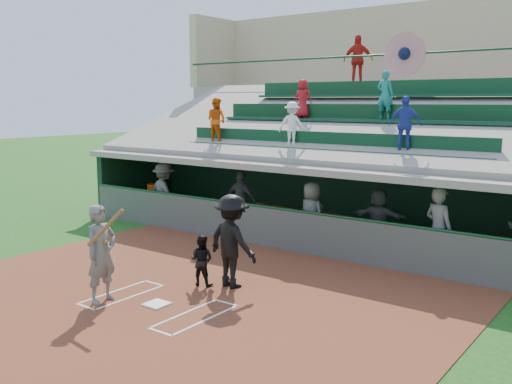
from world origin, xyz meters
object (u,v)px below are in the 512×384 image
Objects in this scene: water_cooler at (153,190)px; home_plate at (157,304)px; batter_at_plate at (101,253)px; catcher at (202,260)px; white_table at (157,205)px.

home_plate is at bearing -43.01° from water_cooler.
water_cooler is at bearing 130.18° from batter_at_plate.
catcher is 2.79× the size of water_cooler.
home_plate is 0.39× the size of catcher.
home_plate is 1.55m from catcher.
batter_at_plate is at bearing -28.40° from white_table.
white_table is at bearing -51.67° from catcher.
water_cooler is (-6.69, 6.24, 0.87)m from home_plate.
batter_at_plate is (-1.00, -0.49, 0.97)m from home_plate.
white_table is (-6.61, 6.32, 0.34)m from home_plate.
catcher is at bearing -36.07° from water_cooler.
batter_at_plate reaches higher than catcher.
white_table is (-5.61, 6.81, -0.63)m from batter_at_plate.
water_cooler is (-0.08, -0.08, 0.53)m from white_table.
catcher is 8.13m from white_table.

